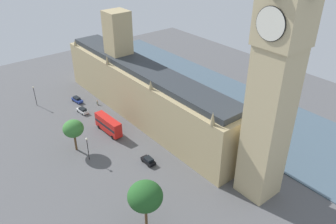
% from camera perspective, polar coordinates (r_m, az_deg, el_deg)
% --- Properties ---
extents(ground_plane, '(145.02, 145.02, 0.00)m').
position_cam_1_polar(ground_plane, '(105.42, -4.74, -0.97)').
color(ground_plane, '#565659').
extents(river_thames, '(32.35, 130.52, 0.25)m').
position_cam_1_polar(river_thames, '(121.29, 6.35, 3.35)').
color(river_thames, '#475B6B').
rests_on(river_thames, ground).
extents(parliament_building, '(12.30, 75.02, 30.18)m').
position_cam_1_polar(parliament_building, '(103.06, -4.38, 3.86)').
color(parliament_building, tan).
rests_on(parliament_building, ground).
extents(clock_tower, '(8.42, 8.42, 58.57)m').
position_cam_1_polar(clock_tower, '(65.63, 18.05, 7.44)').
color(clock_tower, tan).
rests_on(clock_tower, ground).
extents(car_blue_opposite_hall, '(2.28, 4.78, 1.74)m').
position_cam_1_polar(car_blue_opposite_hall, '(117.96, -15.14, 2.06)').
color(car_blue_opposite_hall, navy).
rests_on(car_blue_opposite_hall, ground).
extents(car_white_corner, '(2.30, 4.61, 1.74)m').
position_cam_1_polar(car_white_corner, '(110.74, -14.29, 0.28)').
color(car_white_corner, silver).
rests_on(car_white_corner, ground).
extents(double_decker_bus_by_river_gate, '(3.03, 10.60, 4.75)m').
position_cam_1_polar(double_decker_bus_by_river_gate, '(98.15, -10.07, -2.09)').
color(double_decker_bus_by_river_gate, red).
rests_on(double_decker_bus_by_river_gate, ground).
extents(car_black_trailing, '(1.97, 4.19, 1.74)m').
position_cam_1_polar(car_black_trailing, '(85.93, -3.34, -8.19)').
color(car_black_trailing, black).
rests_on(car_black_trailing, ground).
extents(pedestrian_kerbside, '(0.66, 0.67, 1.62)m').
position_cam_1_polar(pedestrian_kerbside, '(114.72, -11.90, 1.57)').
color(pedestrian_kerbside, gray).
rests_on(pedestrian_kerbside, ground).
extents(plane_tree_far_end, '(6.91, 6.91, 10.78)m').
position_cam_1_polar(plane_tree_far_end, '(66.28, -3.88, -14.07)').
color(plane_tree_far_end, brown).
rests_on(plane_tree_far_end, ground).
extents(plane_tree_under_trees, '(5.40, 5.40, 9.00)m').
position_cam_1_polar(plane_tree_under_trees, '(90.62, -15.75, -2.74)').
color(plane_tree_under_trees, brown).
rests_on(plane_tree_under_trees, ground).
extents(street_lamp_near_tower, '(0.56, 0.56, 6.92)m').
position_cam_1_polar(street_lamp_near_tower, '(118.34, -21.71, 3.11)').
color(street_lamp_near_tower, black).
rests_on(street_lamp_near_tower, ground).
extents(street_lamp_midblock, '(0.56, 0.56, 6.57)m').
position_cam_1_polar(street_lamp_midblock, '(87.25, -13.50, -5.44)').
color(street_lamp_midblock, black).
rests_on(street_lamp_midblock, ground).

